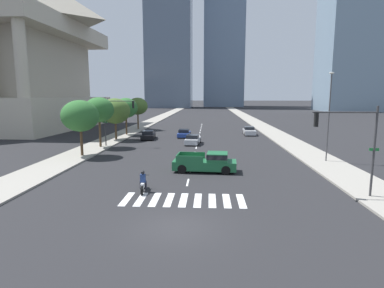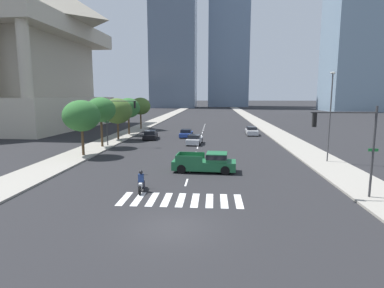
# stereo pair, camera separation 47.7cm
# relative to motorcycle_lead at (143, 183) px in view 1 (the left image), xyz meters

# --- Properties ---
(ground_plane) EXTENTS (800.00, 800.00, 0.00)m
(ground_plane) POSITION_rel_motorcycle_lead_xyz_m (2.87, -5.68, -0.58)
(ground_plane) COLOR #232326
(sidewalk_east) EXTENTS (4.00, 260.00, 0.15)m
(sidewalk_east) POSITION_rel_motorcycle_lead_xyz_m (15.63, 24.32, -0.51)
(sidewalk_east) COLOR gray
(sidewalk_east) RESTS_ON ground
(sidewalk_west) EXTENTS (4.00, 260.00, 0.15)m
(sidewalk_west) POSITION_rel_motorcycle_lead_xyz_m (-9.88, 24.32, -0.51)
(sidewalk_west) COLOR gray
(sidewalk_west) RESTS_ON ground
(crosswalk_near) EXTENTS (7.65, 2.67, 0.01)m
(crosswalk_near) POSITION_rel_motorcycle_lead_xyz_m (2.87, -1.59, -0.58)
(crosswalk_near) COLOR silver
(crosswalk_near) RESTS_ON ground
(lane_divider_center) EXTENTS (0.14, 50.00, 0.01)m
(lane_divider_center) POSITION_rel_motorcycle_lead_xyz_m (2.87, 26.41, -0.58)
(lane_divider_center) COLOR silver
(lane_divider_center) RESTS_ON ground
(motorcycle_lead) EXTENTS (0.70, 2.12, 1.49)m
(motorcycle_lead) POSITION_rel_motorcycle_lead_xyz_m (0.00, 0.00, 0.00)
(motorcycle_lead) COLOR black
(motorcycle_lead) RESTS_ON ground
(pickup_truck) EXTENTS (5.49, 2.34, 1.67)m
(pickup_truck) POSITION_rel_motorcycle_lead_xyz_m (4.37, 5.87, 0.23)
(pickup_truck) COLOR #1E6038
(pickup_truck) RESTS_ON ground
(sedan_silver_0) EXTENTS (1.82, 4.43, 1.35)m
(sedan_silver_0) POSITION_rel_motorcycle_lead_xyz_m (11.14, 31.74, 0.04)
(sedan_silver_0) COLOR #B7BABF
(sedan_silver_0) RESTS_ON ground
(sedan_blue_1) EXTENTS (1.88, 4.52, 1.22)m
(sedan_blue_1) POSITION_rel_motorcycle_lead_xyz_m (0.54, 28.48, -0.02)
(sedan_blue_1) COLOR navy
(sedan_blue_1) RESTS_ON ground
(sedan_black_2) EXTENTS (2.25, 4.94, 1.29)m
(sedan_black_2) POSITION_rel_motorcycle_lead_xyz_m (-4.66, 25.85, 0.01)
(sedan_black_2) COLOR black
(sedan_black_2) RESTS_ON ground
(sedan_silver_3) EXTENTS (2.09, 4.35, 1.29)m
(sedan_silver_3) POSITION_rel_motorcycle_lead_xyz_m (2.31, 21.15, 0.01)
(sedan_silver_3) COLOR #B7BABF
(sedan_silver_3) RESTS_ON ground
(traffic_signal_near) EXTENTS (4.20, 0.28, 5.71)m
(traffic_signal_near) POSITION_rel_motorcycle_lead_xyz_m (13.28, -0.59, 3.46)
(traffic_signal_near) COLOR #333335
(traffic_signal_near) RESTS_ON sidewalk_east
(traffic_signal_far) EXTENTS (4.21, 0.28, 6.05)m
(traffic_signal_far) POSITION_rel_motorcycle_lead_xyz_m (-7.27, 18.42, 3.68)
(traffic_signal_far) COLOR #333335
(traffic_signal_far) RESTS_ON sidewalk_west
(street_lamp_east) EXTENTS (0.50, 0.24, 8.51)m
(street_lamp_east) POSITION_rel_motorcycle_lead_xyz_m (15.93, 10.31, 4.43)
(street_lamp_east) COLOR #3F3F42
(street_lamp_east) RESTS_ON sidewalk_east
(street_tree_nearest) EXTENTS (3.89, 3.89, 5.87)m
(street_tree_nearest) POSITION_rel_motorcycle_lead_xyz_m (-9.08, 11.81, 3.77)
(street_tree_nearest) COLOR #4C3823
(street_tree_nearest) RESTS_ON sidewalk_west
(street_tree_second) EXTENTS (3.61, 3.61, 6.12)m
(street_tree_second) POSITION_rel_motorcycle_lead_xyz_m (-9.08, 17.56, 4.13)
(street_tree_second) COLOR #4C3823
(street_tree_second) RESTS_ON sidewalk_west
(street_tree_third) EXTENTS (4.31, 4.31, 5.94)m
(street_tree_third) POSITION_rel_motorcycle_lead_xyz_m (-9.08, 24.19, 3.67)
(street_tree_third) COLOR #4C3823
(street_tree_third) RESTS_ON sidewalk_west
(street_tree_fourth) EXTENTS (3.80, 3.80, 5.94)m
(street_tree_fourth) POSITION_rel_motorcycle_lead_xyz_m (-9.08, 30.08, 3.88)
(street_tree_fourth) COLOR #4C3823
(street_tree_fourth) RESTS_ON sidewalk_west
(street_tree_fifth) EXTENTS (3.79, 3.79, 5.94)m
(street_tree_fifth) POSITION_rel_motorcycle_lead_xyz_m (-9.08, 38.62, 3.88)
(street_tree_fifth) COLOR #4C3823
(street_tree_fifth) RESTS_ON sidewalk_west
(office_tower_left_skyline) EXTENTS (23.72, 20.88, 109.71)m
(office_tower_left_skyline) POSITION_rel_motorcycle_lead_xyz_m (-16.90, 151.14, 53.74)
(office_tower_left_skyline) COLOR slate
(office_tower_left_skyline) RESTS_ON ground
(office_tower_center_skyline) EXTENTS (23.04, 21.05, 87.35)m
(office_tower_center_skyline) POSITION_rel_motorcycle_lead_xyz_m (12.87, 170.98, 38.06)
(office_tower_center_skyline) COLOR slate
(office_tower_center_skyline) RESTS_ON ground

